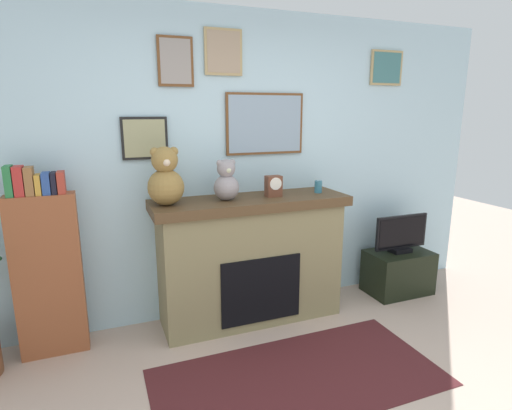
# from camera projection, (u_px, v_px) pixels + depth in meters

# --- Properties ---
(back_wall) EXTENTS (5.20, 0.15, 2.60)m
(back_wall) POSITION_uv_depth(u_px,v_px,m) (229.00, 166.00, 3.58)
(back_wall) COLOR silver
(back_wall) RESTS_ON ground_plane
(fireplace) EXTENTS (1.64, 0.54, 1.08)m
(fireplace) POSITION_uv_depth(u_px,v_px,m) (251.00, 259.00, 3.51)
(fireplace) COLOR #837852
(fireplace) RESTS_ON ground_plane
(bookshelf) EXTENTS (0.46, 0.16, 1.42)m
(bookshelf) POSITION_uv_depth(u_px,v_px,m) (47.00, 269.00, 2.97)
(bookshelf) COLOR brown
(bookshelf) RESTS_ON ground_plane
(tv_stand) EXTENTS (0.62, 0.40, 0.42)m
(tv_stand) POSITION_uv_depth(u_px,v_px,m) (398.00, 272.00, 4.09)
(tv_stand) COLOR black
(tv_stand) RESTS_ON ground_plane
(television) EXTENTS (0.58, 0.14, 0.37)m
(television) POSITION_uv_depth(u_px,v_px,m) (401.00, 235.00, 4.00)
(television) COLOR black
(television) RESTS_ON tv_stand
(area_rug) EXTENTS (1.97, 0.95, 0.01)m
(area_rug) POSITION_uv_depth(u_px,v_px,m) (299.00, 377.00, 2.80)
(area_rug) COLOR #4A1C1F
(area_rug) RESTS_ON ground_plane
(candle_jar) EXTENTS (0.07, 0.07, 0.11)m
(candle_jar) POSITION_uv_depth(u_px,v_px,m) (318.00, 187.00, 3.59)
(candle_jar) COLOR teal
(candle_jar) RESTS_ON fireplace
(mantel_clock) EXTENTS (0.13, 0.10, 0.17)m
(mantel_clock) POSITION_uv_depth(u_px,v_px,m) (273.00, 186.00, 3.43)
(mantel_clock) COLOR brown
(mantel_clock) RESTS_ON fireplace
(teddy_bear_cream) EXTENTS (0.28, 0.28, 0.45)m
(teddy_bear_cream) POSITION_uv_depth(u_px,v_px,m) (166.00, 179.00, 3.08)
(teddy_bear_cream) COLOR olive
(teddy_bear_cream) RESTS_ON fireplace
(teddy_bear_grey) EXTENTS (0.21, 0.21, 0.33)m
(teddy_bear_grey) POSITION_uv_depth(u_px,v_px,m) (226.00, 182.00, 3.27)
(teddy_bear_grey) COLOR gray
(teddy_bear_grey) RESTS_ON fireplace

